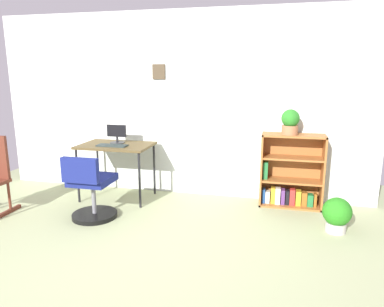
{
  "coord_description": "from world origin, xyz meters",
  "views": [
    {
      "loc": [
        1.31,
        -2.52,
        1.64
      ],
      "look_at": [
        0.36,
        1.45,
        0.73
      ],
      "focal_mm": 33.17,
      "sensor_mm": 36.0,
      "label": 1
    }
  ],
  "objects_px": {
    "keyboard": "(112,146)",
    "potted_plant_floor": "(337,214)",
    "office_chair": "(91,191)",
    "potted_plant_on_shelf": "(290,122)",
    "monitor": "(117,135)",
    "desk": "(116,149)",
    "bookshelf_low": "(290,175)"
  },
  "relations": [
    {
      "from": "office_chair",
      "to": "potted_plant_on_shelf",
      "type": "distance_m",
      "value": 2.49
    },
    {
      "from": "potted_plant_on_shelf",
      "to": "monitor",
      "type": "bearing_deg",
      "value": -176.52
    },
    {
      "from": "office_chair",
      "to": "bookshelf_low",
      "type": "relative_size",
      "value": 0.84
    },
    {
      "from": "bookshelf_low",
      "to": "potted_plant_floor",
      "type": "bearing_deg",
      "value": -56.88
    },
    {
      "from": "office_chair",
      "to": "potted_plant_on_shelf",
      "type": "relative_size",
      "value": 2.51
    },
    {
      "from": "bookshelf_low",
      "to": "potted_plant_on_shelf",
      "type": "bearing_deg",
      "value": -127.22
    },
    {
      "from": "keyboard",
      "to": "potted_plant_floor",
      "type": "bearing_deg",
      "value": -6.84
    },
    {
      "from": "potted_plant_on_shelf",
      "to": "potted_plant_floor",
      "type": "height_order",
      "value": "potted_plant_on_shelf"
    },
    {
      "from": "office_chair",
      "to": "potted_plant_floor",
      "type": "xyz_separation_m",
      "value": [
        2.69,
        0.29,
        -0.13
      ]
    },
    {
      "from": "potted_plant_floor",
      "to": "office_chair",
      "type": "bearing_deg",
      "value": -173.88
    },
    {
      "from": "keyboard",
      "to": "potted_plant_on_shelf",
      "type": "relative_size",
      "value": 1.27
    },
    {
      "from": "monitor",
      "to": "bookshelf_low",
      "type": "relative_size",
      "value": 0.29
    },
    {
      "from": "desk",
      "to": "office_chair",
      "type": "distance_m",
      "value": 0.81
    },
    {
      "from": "bookshelf_low",
      "to": "monitor",
      "type": "bearing_deg",
      "value": -175.2
    },
    {
      "from": "monitor",
      "to": "desk",
      "type": "bearing_deg",
      "value": -77.76
    },
    {
      "from": "office_chair",
      "to": "monitor",
      "type": "bearing_deg",
      "value": 92.42
    },
    {
      "from": "monitor",
      "to": "potted_plant_on_shelf",
      "type": "xyz_separation_m",
      "value": [
        2.22,
        0.13,
        0.22
      ]
    },
    {
      "from": "potted_plant_floor",
      "to": "potted_plant_on_shelf",
      "type": "bearing_deg",
      "value": 127.58
    },
    {
      "from": "keyboard",
      "to": "potted_plant_on_shelf",
      "type": "bearing_deg",
      "value": 8.64
    },
    {
      "from": "office_chair",
      "to": "potted_plant_floor",
      "type": "height_order",
      "value": "office_chair"
    },
    {
      "from": "desk",
      "to": "potted_plant_floor",
      "type": "bearing_deg",
      "value": -9.42
    },
    {
      "from": "office_chair",
      "to": "potted_plant_floor",
      "type": "relative_size",
      "value": 2.05
    },
    {
      "from": "desk",
      "to": "monitor",
      "type": "bearing_deg",
      "value": 102.24
    },
    {
      "from": "monitor",
      "to": "keyboard",
      "type": "distance_m",
      "value": 0.23
    },
    {
      "from": "keyboard",
      "to": "office_chair",
      "type": "distance_m",
      "value": 0.74
    },
    {
      "from": "desk",
      "to": "keyboard",
      "type": "bearing_deg",
      "value": -86.86
    },
    {
      "from": "bookshelf_low",
      "to": "potted_plant_on_shelf",
      "type": "distance_m",
      "value": 0.68
    },
    {
      "from": "office_chair",
      "to": "bookshelf_low",
      "type": "height_order",
      "value": "bookshelf_low"
    },
    {
      "from": "keyboard",
      "to": "potted_plant_floor",
      "type": "distance_m",
      "value": 2.77
    },
    {
      "from": "office_chair",
      "to": "bookshelf_low",
      "type": "distance_m",
      "value": 2.44
    },
    {
      "from": "desk",
      "to": "potted_plant_on_shelf",
      "type": "height_order",
      "value": "potted_plant_on_shelf"
    },
    {
      "from": "keyboard",
      "to": "office_chair",
      "type": "height_order",
      "value": "office_chair"
    }
  ]
}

